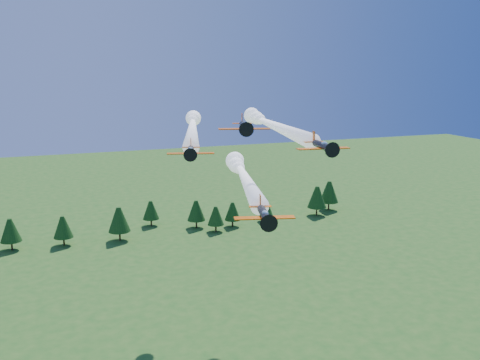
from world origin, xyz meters
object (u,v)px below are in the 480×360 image
object	(u,v)px
plane_slot	(244,126)
plane_left	(193,126)
plane_lead	(243,175)
plane_right	(271,124)

from	to	relation	value
plane_slot	plane_left	bearing A→B (deg)	109.19
plane_lead	plane_left	bearing A→B (deg)	115.50
plane_slot	plane_lead	bearing A→B (deg)	85.91
plane_lead	plane_right	bearing A→B (deg)	66.17
plane_lead	plane_slot	world-z (taller)	plane_slot
plane_left	plane_lead	bearing A→B (deg)	-63.38
plane_left	plane_right	xyz separation A→B (m)	(15.21, -5.09, 0.35)
plane_left	plane_right	bearing A→B (deg)	-2.73
plane_left	plane_right	world-z (taller)	plane_right
plane_lead	plane_slot	size ratio (longest dim) A/B	4.90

